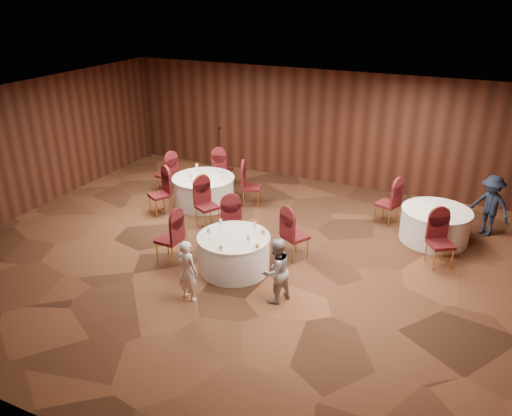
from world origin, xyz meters
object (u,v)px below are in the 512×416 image
at_px(woman_a, 187,271).
at_px(man_c, 490,206).
at_px(mic_stand, 220,163).
at_px(table_right, 435,225).
at_px(table_left, 204,190).
at_px(table_main, 234,253).
at_px(woman_b, 276,271).

distance_m(woman_a, man_c, 7.04).
height_order(mic_stand, woman_a, mic_stand).
xyz_separation_m(table_right, man_c, (1.06, 0.81, 0.34)).
relative_size(table_left, man_c, 1.13).
xyz_separation_m(table_main, mic_stand, (-2.82, 4.56, 0.06)).
xyz_separation_m(table_left, man_c, (6.79, 1.21, 0.34)).
xyz_separation_m(mic_stand, woman_b, (4.00, -5.23, 0.19)).
bearing_deg(table_left, woman_b, -43.92).
xyz_separation_m(table_left, woman_b, (3.41, -3.29, 0.25)).
height_order(table_right, woman_b, woman_b).
distance_m(woman_a, woman_b, 1.59).
bearing_deg(mic_stand, table_left, -73.14).
distance_m(table_main, table_left, 3.44).
height_order(table_left, woman_a, woman_a).
bearing_deg(woman_b, mic_stand, -116.69).
relative_size(woman_b, man_c, 0.87).
relative_size(table_right, man_c, 1.06).
height_order(woman_b, man_c, man_c).
bearing_deg(woman_b, woman_a, -41.00).
relative_size(table_left, table_right, 1.06).
height_order(table_main, woman_a, woman_a).
relative_size(mic_stand, woman_a, 1.27).
distance_m(table_main, man_c, 5.97).
bearing_deg(woman_a, table_left, -51.94).
bearing_deg(mic_stand, table_right, -13.69).
height_order(table_right, mic_stand, mic_stand).
bearing_deg(woman_b, table_right, 173.74).
distance_m(woman_b, man_c, 5.62).
bearing_deg(table_right, woman_a, -131.21).
bearing_deg(man_c, table_right, -114.52).
height_order(table_left, woman_b, woman_b).
bearing_deg(table_main, table_left, 130.38).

